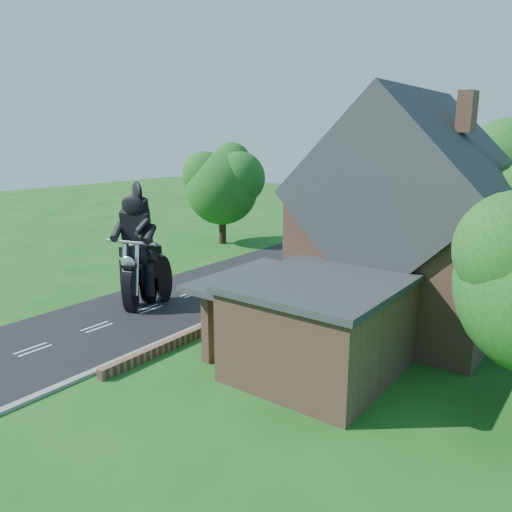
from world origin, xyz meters
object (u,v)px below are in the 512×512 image
Objects in this scene: garden_wall at (279,296)px; motorcycle_follow at (147,286)px; house at (408,227)px; annex at (317,324)px; motorcycle_lead at (140,291)px.

motorcycle_follow is (-5.02, -4.46, 0.73)m from garden_wall.
garden_wall is 7.52m from house.
annex reaches higher than motorcycle_lead.
motorcycle_follow is at bearing -87.72° from motorcycle_lead.
motorcycle_lead is 0.91× the size of motorcycle_follow.
motorcycle_lead is at bearing 176.09° from annex.
house reaches higher than annex.
annex is at bearing -46.16° from garden_wall.
annex is 10.44m from motorcycle_lead.
house reaches higher than garden_wall.
garden_wall is 3.12× the size of annex.
motorcycle_follow is (-0.22, 0.63, 0.09)m from motorcycle_lead.
annex is at bearing -95.24° from house.
house is 5.15× the size of motorcycle_follow.
motorcycle_lead is at bearing -133.33° from garden_wall.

